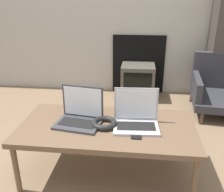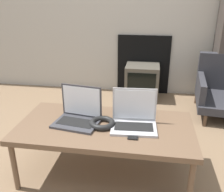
{
  "view_description": "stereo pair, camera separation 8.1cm",
  "coord_description": "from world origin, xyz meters",
  "px_view_note": "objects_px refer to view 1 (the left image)",
  "views": [
    {
      "loc": [
        0.2,
        -1.28,
        1.21
      ],
      "look_at": [
        0.0,
        0.49,
        0.48
      ],
      "focal_mm": 40.0,
      "sensor_mm": 36.0,
      "label": 1
    },
    {
      "loc": [
        0.28,
        -1.27,
        1.21
      ],
      "look_at": [
        0.0,
        0.49,
        0.48
      ],
      "focal_mm": 40.0,
      "sensor_mm": 36.0,
      "label": 2
    }
  ],
  "objects_px": {
    "headphones": "(104,123)",
    "armchair": "(223,87)",
    "phone": "(136,133)",
    "laptop_left": "(80,115)",
    "laptop_right": "(136,118)",
    "tv": "(138,81)"
  },
  "relations": [
    {
      "from": "laptop_left",
      "to": "headphones",
      "type": "xyz_separation_m",
      "value": [
        0.17,
        -0.03,
        -0.04
      ]
    },
    {
      "from": "phone",
      "to": "armchair",
      "type": "height_order",
      "value": "armchair"
    },
    {
      "from": "laptop_left",
      "to": "laptop_right",
      "type": "bearing_deg",
      "value": 8.73
    },
    {
      "from": "armchair",
      "to": "tv",
      "type": "bearing_deg",
      "value": 169.9
    },
    {
      "from": "laptop_right",
      "to": "phone",
      "type": "bearing_deg",
      "value": -90.8
    },
    {
      "from": "headphones",
      "to": "tv",
      "type": "height_order",
      "value": "headphones"
    },
    {
      "from": "headphones",
      "to": "armchair",
      "type": "height_order",
      "value": "armchair"
    },
    {
      "from": "laptop_right",
      "to": "armchair",
      "type": "height_order",
      "value": "laptop_right"
    },
    {
      "from": "laptop_left",
      "to": "armchair",
      "type": "height_order",
      "value": "laptop_left"
    },
    {
      "from": "headphones",
      "to": "armchair",
      "type": "bearing_deg",
      "value": 47.05
    },
    {
      "from": "laptop_right",
      "to": "phone",
      "type": "xyz_separation_m",
      "value": [
        0.01,
        -0.12,
        -0.05
      ]
    },
    {
      "from": "tv",
      "to": "armchair",
      "type": "relative_size",
      "value": 0.57
    },
    {
      "from": "tv",
      "to": "armchair",
      "type": "xyz_separation_m",
      "value": [
        0.94,
        -0.27,
        0.06
      ]
    },
    {
      "from": "laptop_right",
      "to": "tv",
      "type": "bearing_deg",
      "value": 86.37
    },
    {
      "from": "phone",
      "to": "tv",
      "type": "height_order",
      "value": "tv"
    },
    {
      "from": "laptop_left",
      "to": "phone",
      "type": "height_order",
      "value": "laptop_left"
    },
    {
      "from": "laptop_left",
      "to": "tv",
      "type": "height_order",
      "value": "laptop_left"
    },
    {
      "from": "laptop_left",
      "to": "armchair",
      "type": "distance_m",
      "value": 1.79
    },
    {
      "from": "phone",
      "to": "tv",
      "type": "xyz_separation_m",
      "value": [
        -0.01,
        1.58,
        -0.19
      ]
    },
    {
      "from": "laptop_right",
      "to": "armchair",
      "type": "relative_size",
      "value": 0.42
    },
    {
      "from": "phone",
      "to": "armchair",
      "type": "relative_size",
      "value": 0.18
    },
    {
      "from": "laptop_right",
      "to": "phone",
      "type": "height_order",
      "value": "laptop_right"
    }
  ]
}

